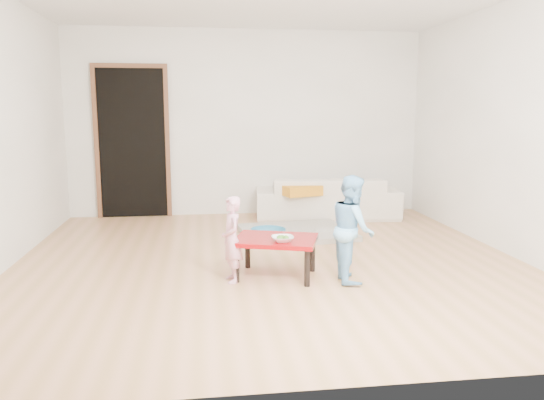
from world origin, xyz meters
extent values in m
cube|color=#B5854D|center=(0.00, 0.00, 0.00)|extent=(5.00, 5.00, 0.01)
cube|color=white|center=(0.00, 2.50, 1.30)|extent=(5.00, 0.02, 2.60)
cube|color=white|center=(2.50, 0.00, 1.30)|extent=(0.02, 5.00, 2.60)
imported|color=silver|center=(1.07, 2.05, 0.29)|extent=(2.03, 0.95, 0.57)
cube|color=orange|center=(0.63, 1.77, 0.44)|extent=(0.59, 0.55, 0.13)
imported|color=white|center=(0.03, -0.66, 0.38)|extent=(0.19, 0.19, 0.05)
imported|color=pink|center=(-0.41, -0.60, 0.38)|extent=(0.22, 0.30, 0.76)
imported|color=#6AB7F6|center=(0.64, -0.70, 0.47)|extent=(0.38, 0.48, 0.94)
imported|color=teal|center=(0.10, 0.86, 0.06)|extent=(0.41, 0.41, 0.13)
camera|label=1|loc=(-0.65, -5.09, 1.49)|focal=35.00mm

